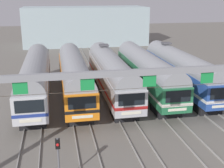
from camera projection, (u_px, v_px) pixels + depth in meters
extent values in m
plane|color=slate|center=(111.00, 95.00, 34.09)|extent=(160.00, 160.00, 0.00)
cube|color=gray|center=(37.00, 65.00, 48.38)|extent=(0.07, 70.00, 0.15)
cube|color=gray|center=(46.00, 64.00, 48.64)|extent=(0.07, 70.00, 0.15)
cube|color=gray|center=(63.00, 63.00, 49.14)|extent=(0.07, 70.00, 0.15)
cube|color=gray|center=(72.00, 63.00, 49.40)|extent=(0.07, 70.00, 0.15)
cube|color=gray|center=(88.00, 62.00, 49.89)|extent=(0.07, 70.00, 0.15)
cube|color=gray|center=(97.00, 62.00, 50.15)|extent=(0.07, 70.00, 0.15)
cube|color=gray|center=(112.00, 61.00, 50.65)|extent=(0.07, 70.00, 0.15)
cube|color=gray|center=(121.00, 61.00, 50.91)|extent=(0.07, 70.00, 0.15)
cube|color=gray|center=(136.00, 60.00, 51.40)|extent=(0.07, 70.00, 0.15)
cube|color=gray|center=(144.00, 60.00, 51.66)|extent=(0.07, 70.00, 0.15)
cube|color=silver|center=(36.00, 81.00, 31.93)|extent=(2.85, 18.00, 2.35)
cube|color=navy|center=(36.00, 84.00, 32.03)|extent=(2.88, 18.02, 0.28)
cylinder|color=gray|center=(35.00, 70.00, 31.58)|extent=(2.74, 17.64, 2.74)
cube|color=black|center=(29.00, 106.00, 23.32)|extent=(2.28, 0.06, 1.03)
cube|color=silver|center=(31.00, 121.00, 23.68)|extent=(1.71, 0.05, 0.24)
cube|color=black|center=(33.00, 118.00, 26.51)|extent=(2.28, 2.60, 1.05)
cube|color=black|center=(39.00, 80.00, 38.34)|extent=(2.28, 2.60, 1.05)
cube|color=orange|center=(74.00, 78.00, 32.68)|extent=(2.85, 18.00, 2.35)
cube|color=black|center=(75.00, 82.00, 32.78)|extent=(2.88, 18.02, 0.28)
cylinder|color=gray|center=(74.00, 68.00, 32.34)|extent=(2.74, 17.64, 2.74)
cube|color=black|center=(82.00, 103.00, 24.08)|extent=(2.28, 0.06, 1.03)
cube|color=silver|center=(83.00, 117.00, 24.43)|extent=(1.71, 0.05, 0.24)
cube|color=black|center=(80.00, 115.00, 27.26)|extent=(2.28, 2.60, 1.05)
cube|color=black|center=(71.00, 78.00, 39.09)|extent=(2.28, 2.60, 1.05)
cube|color=#B2B5BA|center=(111.00, 77.00, 33.43)|extent=(2.85, 18.00, 2.35)
cube|color=#B21E1E|center=(111.00, 80.00, 33.54)|extent=(2.88, 18.02, 0.28)
cylinder|color=gray|center=(111.00, 66.00, 33.09)|extent=(2.74, 17.64, 2.74)
cube|color=black|center=(132.00, 100.00, 24.83)|extent=(2.28, 0.06, 1.03)
cube|color=silver|center=(131.00, 113.00, 25.19)|extent=(1.71, 0.05, 0.24)
cube|color=black|center=(124.00, 112.00, 28.02)|extent=(2.28, 2.60, 1.05)
cube|color=black|center=(103.00, 76.00, 39.85)|extent=(2.28, 2.60, 1.05)
cube|color=#4C4C51|center=(104.00, 45.00, 37.37)|extent=(1.10, 1.10, 0.20)
cube|color=#236B42|center=(147.00, 75.00, 34.19)|extent=(2.85, 18.00, 2.35)
cube|color=silver|center=(147.00, 78.00, 34.29)|extent=(2.88, 18.02, 0.28)
cylinder|color=gray|center=(147.00, 65.00, 33.85)|extent=(2.74, 17.64, 2.74)
cube|color=black|center=(178.00, 96.00, 25.58)|extent=(2.28, 0.06, 1.03)
cube|color=silver|center=(177.00, 110.00, 25.94)|extent=(1.71, 0.05, 0.24)
cube|color=black|center=(166.00, 108.00, 28.77)|extent=(2.28, 2.60, 1.05)
cube|color=black|center=(132.00, 75.00, 40.60)|extent=(2.28, 2.60, 1.05)
cube|color=#284C9E|center=(181.00, 73.00, 34.94)|extent=(2.85, 18.00, 2.35)
cube|color=white|center=(180.00, 76.00, 35.05)|extent=(2.88, 18.02, 0.28)
cylinder|color=gray|center=(181.00, 63.00, 34.60)|extent=(2.74, 17.64, 2.74)
cube|color=black|center=(222.00, 93.00, 26.34)|extent=(2.28, 0.06, 1.03)
cube|color=silver|center=(221.00, 106.00, 26.70)|extent=(1.71, 0.05, 0.24)
cube|color=black|center=(205.00, 105.00, 29.53)|extent=(2.28, 2.60, 1.05)
cube|color=black|center=(161.00, 73.00, 41.36)|extent=(2.28, 2.60, 1.05)
cube|color=#4C4C51|center=(166.00, 43.00, 38.88)|extent=(1.10, 1.10, 0.20)
cube|color=gray|center=(150.00, 72.00, 19.58)|extent=(21.39, 0.32, 0.44)
cube|color=#198C3F|center=(20.00, 88.00, 18.26)|extent=(0.90, 0.08, 0.80)
cube|color=#198C3F|center=(87.00, 84.00, 19.01)|extent=(0.90, 0.08, 0.80)
cube|color=#198C3F|center=(150.00, 81.00, 19.77)|extent=(0.90, 0.08, 0.80)
cube|color=#198C3F|center=(207.00, 78.00, 20.52)|extent=(0.90, 0.08, 0.80)
cylinder|color=#3F382D|center=(149.00, 88.00, 19.91)|extent=(21.39, 0.03, 0.03)
cylinder|color=#59595E|center=(59.00, 162.00, 17.80)|extent=(0.12, 0.12, 3.09)
cube|color=black|center=(58.00, 144.00, 17.45)|extent=(0.28, 0.24, 0.60)
sphere|color=red|center=(58.00, 145.00, 17.32)|extent=(0.18, 0.18, 0.18)
cube|color=#9EB2B7|center=(85.00, 26.00, 67.01)|extent=(26.99, 10.00, 8.34)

